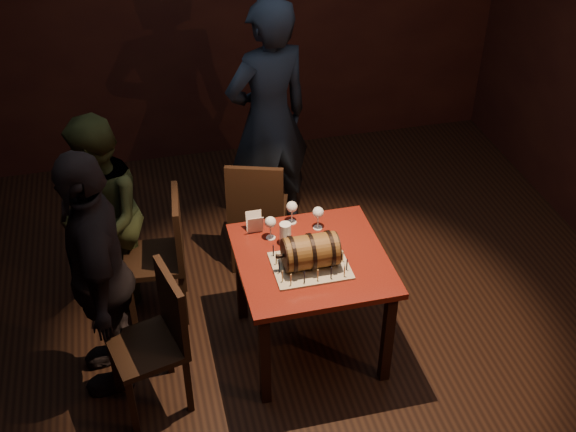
# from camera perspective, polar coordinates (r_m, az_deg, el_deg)

# --- Properties ---
(room_shell) EXTENTS (5.04, 5.04, 2.80)m
(room_shell) POSITION_cam_1_polar(r_m,az_deg,el_deg) (4.07, 0.28, 4.74)
(room_shell) COLOR black
(room_shell) RESTS_ON ground
(pub_table) EXTENTS (0.90, 0.90, 0.75)m
(pub_table) POSITION_cam_1_polar(r_m,az_deg,el_deg) (4.44, 1.87, -4.38)
(pub_table) COLOR #4F120D
(pub_table) RESTS_ON ground
(cake_board) EXTENTS (0.45, 0.35, 0.01)m
(cake_board) POSITION_cam_1_polar(r_m,az_deg,el_deg) (4.30, 1.78, -3.95)
(cake_board) COLOR #A59D85
(cake_board) RESTS_ON pub_table
(barrel_cake) EXTENTS (0.37, 0.22, 0.22)m
(barrel_cake) POSITION_cam_1_polar(r_m,az_deg,el_deg) (4.23, 1.80, -2.82)
(barrel_cake) COLOR brown
(barrel_cake) RESTS_ON cake_board
(birthday_candles) EXTENTS (0.40, 0.30, 0.09)m
(birthday_candles) POSITION_cam_1_polar(r_m,az_deg,el_deg) (4.27, 1.79, -3.46)
(birthday_candles) COLOR #E3C887
(birthday_candles) RESTS_ON cake_board
(wine_glass_left) EXTENTS (0.07, 0.07, 0.16)m
(wine_glass_left) POSITION_cam_1_polar(r_m,az_deg,el_deg) (4.44, -1.40, -0.56)
(wine_glass_left) COLOR silver
(wine_glass_left) RESTS_ON pub_table
(wine_glass_mid) EXTENTS (0.07, 0.07, 0.16)m
(wine_glass_mid) POSITION_cam_1_polar(r_m,az_deg,el_deg) (4.57, 0.30, 0.66)
(wine_glass_mid) COLOR silver
(wine_glass_mid) RESTS_ON pub_table
(wine_glass_right) EXTENTS (0.07, 0.07, 0.16)m
(wine_glass_right) POSITION_cam_1_polar(r_m,az_deg,el_deg) (4.53, 2.40, 0.22)
(wine_glass_right) COLOR silver
(wine_glass_right) RESTS_ON pub_table
(pint_of_ale) EXTENTS (0.07, 0.07, 0.15)m
(pint_of_ale) POSITION_cam_1_polar(r_m,az_deg,el_deg) (4.42, -0.22, -1.46)
(pint_of_ale) COLOR silver
(pint_of_ale) RESTS_ON pub_table
(menu_card) EXTENTS (0.10, 0.05, 0.13)m
(menu_card) POSITION_cam_1_polar(r_m,az_deg,el_deg) (4.53, -2.65, -0.57)
(menu_card) COLOR white
(menu_card) RESTS_ON pub_table
(chair_back) EXTENTS (0.50, 0.50, 0.93)m
(chair_back) POSITION_cam_1_polar(r_m,az_deg,el_deg) (5.16, -2.48, 0.57)
(chair_back) COLOR black
(chair_back) RESTS_ON ground
(chair_left_rear) EXTENTS (0.43, 0.43, 0.93)m
(chair_left_rear) POSITION_cam_1_polar(r_m,az_deg,el_deg) (4.85, -9.68, -2.65)
(chair_left_rear) COLOR black
(chair_left_rear) RESTS_ON ground
(chair_left_front) EXTENTS (0.49, 0.49, 0.93)m
(chair_left_front) POSITION_cam_1_polar(r_m,az_deg,el_deg) (4.27, -10.20, -9.19)
(chair_left_front) COLOR black
(chair_left_front) RESTS_ON ground
(person_back) EXTENTS (0.79, 0.63, 1.88)m
(person_back) POSITION_cam_1_polar(r_m,az_deg,el_deg) (5.41, -1.55, 7.56)
(person_back) COLOR #192232
(person_back) RESTS_ON ground
(person_left_rear) EXTENTS (0.56, 0.71, 1.44)m
(person_left_rear) POSITION_cam_1_polar(r_m,az_deg,el_deg) (4.90, -14.52, -0.12)
(person_left_rear) COLOR #363F1F
(person_left_rear) RESTS_ON ground
(person_left_front) EXTENTS (0.41, 0.96, 1.63)m
(person_left_front) POSITION_cam_1_polar(r_m,az_deg,el_deg) (4.28, -14.71, -4.45)
(person_left_front) COLOR black
(person_left_front) RESTS_ON ground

